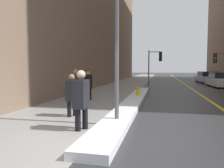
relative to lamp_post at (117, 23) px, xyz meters
The scene contains 14 objects.
ground_plane 3.45m from the lamp_post, 98.35° to the right, with size 160.00×160.00×0.00m, color #2D2D30.
sidewalk_slab 13.79m from the lamp_post, 99.63° to the left, with size 4.00×80.00×0.01m.
road_centre_stripe 14.11m from the lamp_post, 74.24° to the left, with size 0.16×80.00×0.00m.
snow_bank_curb 4.85m from the lamp_post, 90.08° to the left, with size 0.83×13.24×0.20m.
lamp_post is the anchor object (origin of this frame).
traffic_light_near 15.39m from the lamp_post, 87.01° to the left, with size 1.31×0.32×3.40m.
traffic_light_far 16.91m from the lamp_post, 67.35° to the left, with size 1.31×0.32×3.21m.
pedestrian_trailing 2.34m from the lamp_post, 138.91° to the right, with size 0.31×0.53×1.63m.
pedestrian_nearside 2.88m from the lamp_post, 155.67° to the left, with size 0.29×0.48×1.48m.
pedestrian_in_glasses 3.93m from the lamp_post, 132.53° to the left, with size 0.32×0.53×1.64m.
pedestrian_in_fedora 5.56m from the lamp_post, 118.24° to the left, with size 0.36×0.52×1.67m.
parked_car_white 16.45m from the lamp_post, 66.48° to the left, with size 1.82×4.31×1.29m.
parked_car_silver 21.77m from the lamp_post, 72.59° to the left, with size 2.22×4.36×1.31m.
fire_hydrant 6.21m from the lamp_post, 89.44° to the left, with size 0.20×0.20×0.70m.
Camera 1 is at (1.50, -4.50, 1.68)m, focal length 35.00 mm.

